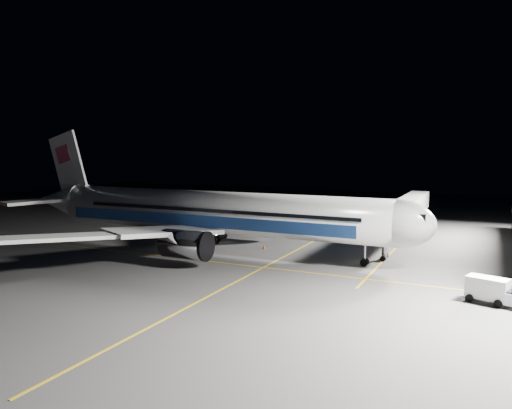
{
  "coord_description": "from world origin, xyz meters",
  "views": [
    {
      "loc": [
        33.65,
        -57.86,
        14.02
      ],
      "look_at": [
        3.95,
        4.81,
        6.0
      ],
      "focal_mm": 35.0,
      "sensor_mm": 36.0,
      "label": 1
    }
  ],
  "objects_px": {
    "service_truck": "(492,290)",
    "safety_cone_a": "(293,235)",
    "airliner": "(207,212)",
    "baggage_tug": "(217,233)",
    "jet_bridge": "(404,211)",
    "safety_cone_b": "(264,247)",
    "safety_cone_c": "(269,236)"
  },
  "relations": [
    {
      "from": "service_truck",
      "to": "safety_cone_a",
      "type": "bearing_deg",
      "value": 157.74
    },
    {
      "from": "airliner",
      "to": "baggage_tug",
      "type": "height_order",
      "value": "airliner"
    },
    {
      "from": "airliner",
      "to": "safety_cone_a",
      "type": "relative_size",
      "value": 91.83
    },
    {
      "from": "jet_bridge",
      "to": "service_truck",
      "type": "distance_m",
      "value": 30.23
    },
    {
      "from": "service_truck",
      "to": "safety_cone_a",
      "type": "relative_size",
      "value": 7.27
    },
    {
      "from": "safety_cone_a",
      "to": "safety_cone_b",
      "type": "xyz_separation_m",
      "value": [
        -0.42,
        -9.85,
        -0.05
      ]
    },
    {
      "from": "safety_cone_c",
      "to": "safety_cone_b",
      "type": "bearing_deg",
      "value": -70.53
    },
    {
      "from": "jet_bridge",
      "to": "safety_cone_b",
      "type": "relative_size",
      "value": 61.28
    },
    {
      "from": "airliner",
      "to": "safety_cone_b",
      "type": "height_order",
      "value": "airliner"
    },
    {
      "from": "safety_cone_c",
      "to": "service_truck",
      "type": "bearing_deg",
      "value": -34.37
    },
    {
      "from": "airliner",
      "to": "service_truck",
      "type": "bearing_deg",
      "value": -14.92
    },
    {
      "from": "airliner",
      "to": "baggage_tug",
      "type": "distance_m",
      "value": 9.62
    },
    {
      "from": "jet_bridge",
      "to": "baggage_tug",
      "type": "distance_m",
      "value": 28.39
    },
    {
      "from": "safety_cone_a",
      "to": "baggage_tug",
      "type": "bearing_deg",
      "value": -150.3
    },
    {
      "from": "jet_bridge",
      "to": "safety_cone_b",
      "type": "xyz_separation_m",
      "value": [
        -16.44,
        -14.06,
        -4.3
      ]
    },
    {
      "from": "service_truck",
      "to": "baggage_tug",
      "type": "height_order",
      "value": "service_truck"
    },
    {
      "from": "jet_bridge",
      "to": "service_truck",
      "type": "bearing_deg",
      "value": -66.04
    },
    {
      "from": "safety_cone_a",
      "to": "safety_cone_c",
      "type": "distance_m",
      "value": 3.71
    },
    {
      "from": "airliner",
      "to": "safety_cone_c",
      "type": "relative_size",
      "value": 117.82
    },
    {
      "from": "jet_bridge",
      "to": "baggage_tug",
      "type": "bearing_deg",
      "value": -159.06
    },
    {
      "from": "jet_bridge",
      "to": "baggage_tug",
      "type": "relative_size",
      "value": 12.17
    },
    {
      "from": "baggage_tug",
      "to": "safety_cone_b",
      "type": "height_order",
      "value": "baggage_tug"
    },
    {
      "from": "safety_cone_a",
      "to": "airliner",
      "type": "bearing_deg",
      "value": -116.99
    },
    {
      "from": "jet_bridge",
      "to": "service_truck",
      "type": "height_order",
      "value": "jet_bridge"
    },
    {
      "from": "safety_cone_b",
      "to": "safety_cone_c",
      "type": "relative_size",
      "value": 1.08
    },
    {
      "from": "service_truck",
      "to": "safety_cone_c",
      "type": "distance_m",
      "value": 38.2
    },
    {
      "from": "safety_cone_b",
      "to": "safety_cone_c",
      "type": "bearing_deg",
      "value": 109.47
    },
    {
      "from": "safety_cone_b",
      "to": "safety_cone_c",
      "type": "xyz_separation_m",
      "value": [
        -2.88,
        8.16,
        -0.02
      ]
    },
    {
      "from": "service_truck",
      "to": "jet_bridge",
      "type": "bearing_deg",
      "value": 131.18
    },
    {
      "from": "safety_cone_c",
      "to": "airliner",
      "type": "bearing_deg",
      "value": -107.16
    },
    {
      "from": "service_truck",
      "to": "airliner",
      "type": "bearing_deg",
      "value": -177.7
    },
    {
      "from": "jet_bridge",
      "to": "safety_cone_a",
      "type": "bearing_deg",
      "value": -165.29
    }
  ]
}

